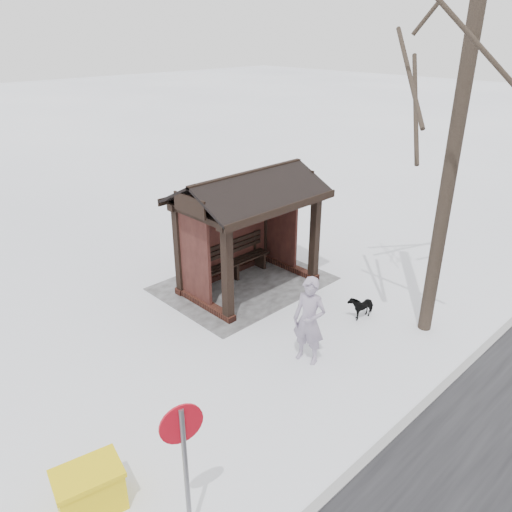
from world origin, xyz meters
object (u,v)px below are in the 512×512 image
at_px(pedestrian, 309,321).
at_px(grit_bin, 90,490).
at_px(road_sign, 183,444).
at_px(tree_near, 473,30).
at_px(dog, 361,306).
at_px(bus_shelter, 244,207).

relative_size(pedestrian, grit_bin, 1.81).
relative_size(grit_bin, road_sign, 0.47).
height_order(tree_near, dog, tree_near).
bearing_deg(dog, tree_near, 33.10).
height_order(dog, road_sign, road_sign).
xyz_separation_m(tree_near, road_sign, (6.90, 0.38, -4.56)).
height_order(tree_near, road_sign, tree_near).
bearing_deg(grit_bin, bus_shelter, -138.81).
distance_m(tree_near, dog, 6.05).
height_order(tree_near, pedestrian, tree_near).
distance_m(tree_near, grit_bin, 9.64).
xyz_separation_m(dog, grit_bin, (7.01, 0.41, 0.07)).
bearing_deg(tree_near, bus_shelter, -71.01).
relative_size(bus_shelter, pedestrian, 1.94).
distance_m(dog, grit_bin, 7.02).
distance_m(bus_shelter, tree_near, 6.10).
xyz_separation_m(bus_shelter, road_sign, (5.40, 4.74, -0.57)).
bearing_deg(bus_shelter, road_sign, 41.30).
bearing_deg(grit_bin, pedestrian, -166.27).
distance_m(bus_shelter, grit_bin, 7.29).
bearing_deg(dog, road_sign, -67.96).
xyz_separation_m(pedestrian, dog, (-2.19, -0.24, -0.65)).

